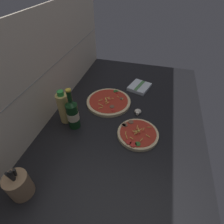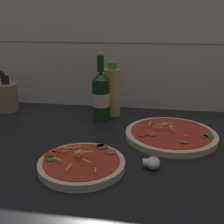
{
  "view_description": "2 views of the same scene",
  "coord_description": "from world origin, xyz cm",
  "views": [
    {
      "loc": [
        -72.8,
        -11.46,
        76.19
      ],
      "look_at": [
        0.31,
        8.11,
        9.35
      ],
      "focal_mm": 28.0,
      "sensor_mm": 36.0,
      "label": 1
    },
    {
      "loc": [
        10.84,
        -71.28,
        39.54
      ],
      "look_at": [
        -3.03,
        13.76,
        10.66
      ],
      "focal_mm": 45.0,
      "sensor_mm": 36.0,
      "label": 2
    }
  ],
  "objects": [
    {
      "name": "counter_slab",
      "position": [
        0.0,
        0.0,
        1.25
      ],
      "size": [
        160.0,
        90.0,
        2.5
      ],
      "color": "black",
      "rests_on": "ground"
    },
    {
      "name": "dish_towel",
      "position": [
        39.4,
        -2.76,
        3.71
      ],
      "size": [
        18.85,
        17.52,
        2.56
      ],
      "color": "silver",
      "rests_on": "counter_slab"
    },
    {
      "name": "beer_bottle",
      "position": [
        -9.55,
        27.85,
        12.09
      ],
      "size": [
        6.62,
        6.62,
        25.46
      ],
      "color": "#143819",
      "rests_on": "counter_slab"
    },
    {
      "name": "pizza_far",
      "position": [
        16.21,
        14.68,
        3.61
      ],
      "size": [
        29.42,
        29.42,
        4.73
      ],
      "color": "beige",
      "rests_on": "counter_slab"
    },
    {
      "name": "pizza_near",
      "position": [
        -7.37,
        -8.6,
        3.64
      ],
      "size": [
        22.58,
        22.58,
        5.1
      ],
      "color": "beige",
      "rests_on": "counter_slab"
    },
    {
      "name": "oil_bottle",
      "position": [
        -6.33,
        34.82,
        12.16
      ],
      "size": [
        6.56,
        6.56,
        21.01
      ],
      "color": "#D6B766",
      "rests_on": "counter_slab"
    },
    {
      "name": "mushroom_left",
      "position": [
        10.74,
        -5.89,
        4.01
      ],
      "size": [
        4.53,
        4.31,
        3.02
      ],
      "color": "white",
      "rests_on": "counter_slab"
    },
    {
      "name": "tile_backsplash",
      "position": [
        0.0,
        45.5,
        30.0
      ],
      "size": [
        160.0,
        1.13,
        60.0
      ],
      "color": "beige",
      "rests_on": "ground"
    },
    {
      "name": "utensil_crock",
      "position": [
        -50.76,
        32.83,
        8.39
      ],
      "size": [
        9.33,
        9.33,
        16.96
      ],
      "color": "#9E7A56",
      "rests_on": "counter_slab"
    }
  ]
}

